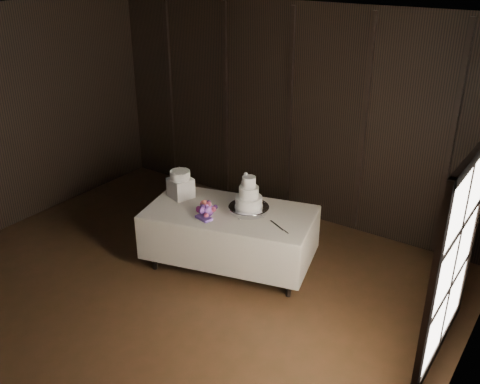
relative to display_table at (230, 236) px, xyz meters
name	(u,v)px	position (x,y,z in m)	size (l,w,h in m)	color
room	(100,204)	(-0.20, -1.74, 1.08)	(6.08, 7.08, 3.08)	black
window	(456,259)	(2.77, -1.24, 1.28)	(0.06, 1.16, 1.56)	black
display_table	(230,236)	(0.00, 0.00, 0.00)	(2.19, 1.51, 0.76)	beige
cake_stand	(249,210)	(0.22, 0.08, 0.39)	(0.48, 0.48, 0.09)	silver
wedding_cake	(246,195)	(0.19, 0.07, 0.58)	(0.36, 0.31, 0.38)	white
bouquet	(207,209)	(-0.18, -0.21, 0.41)	(0.31, 0.41, 0.20)	#C34763
box_pedestal	(181,188)	(-0.74, -0.02, 0.47)	(0.26, 0.26, 0.25)	white
small_cake	(180,175)	(-0.74, -0.02, 0.64)	(0.25, 0.25, 0.10)	white
cake_knife	(277,226)	(0.66, 0.00, 0.35)	(0.37, 0.02, 0.01)	silver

